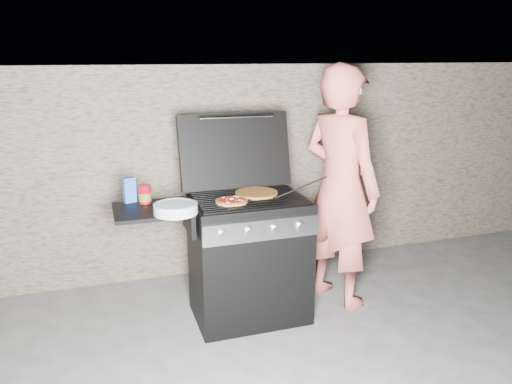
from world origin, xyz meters
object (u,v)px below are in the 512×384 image
object	(u,v)px
sauce_jar	(145,194)
gas_grill	(216,263)
pizza_topped	(231,201)
person	(340,187)

from	to	relation	value
sauce_jar	gas_grill	bearing A→B (deg)	-15.63
gas_grill	pizza_topped	size ratio (longest dim) A/B	6.18
pizza_topped	sauce_jar	world-z (taller)	sauce_jar
gas_grill	pizza_topped	xyz separation A→B (m)	(0.10, -0.07, 0.47)
gas_grill	sauce_jar	world-z (taller)	sauce_jar
person	pizza_topped	bearing A→B (deg)	73.91
pizza_topped	person	world-z (taller)	person
pizza_topped	sauce_jar	bearing A→B (deg)	160.99
pizza_topped	person	xyz separation A→B (m)	(0.88, 0.11, -0.01)
gas_grill	sauce_jar	bearing A→B (deg)	164.37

